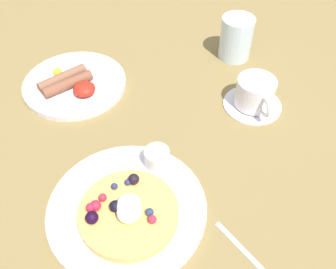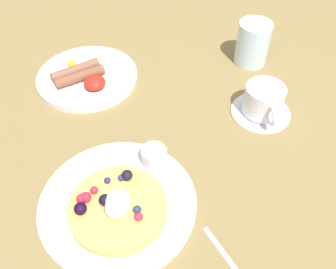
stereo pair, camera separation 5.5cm
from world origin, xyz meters
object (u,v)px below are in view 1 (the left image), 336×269
water_glass (236,38)px  coffee_saucer (252,104)px  syrup_ramekin (159,157)px  breakfast_plate (75,84)px  coffee_cup (255,92)px  pancake_plate (127,208)px

water_glass → coffee_saucer: bearing=-85.6°
syrup_ramekin → coffee_saucer: bearing=39.2°
breakfast_plate → coffee_cup: 0.39m
pancake_plate → coffee_saucer: (0.25, 0.25, -0.00)m
syrup_ramekin → pancake_plate: bearing=-121.5°
breakfast_plate → coffee_cup: coffee_cup is taller
syrup_ramekin → water_glass: (0.18, 0.34, 0.02)m
coffee_cup → breakfast_plate: bearing=169.2°
syrup_ramekin → coffee_cup: size_ratio=0.41×
syrup_ramekin → breakfast_plate: syrup_ramekin is taller
syrup_ramekin → breakfast_plate: 0.30m
breakfast_plate → coffee_cup: (0.38, -0.07, 0.03)m
breakfast_plate → coffee_saucer: size_ratio=1.85×
breakfast_plate → coffee_saucer: bearing=-10.6°
pancake_plate → coffee_cup: size_ratio=2.38×
pancake_plate → water_glass: bearing=61.0°
pancake_plate → breakfast_plate: size_ratio=1.15×
pancake_plate → breakfast_plate: 0.34m
coffee_saucer → coffee_cup: 0.03m
breakfast_plate → coffee_cup: size_ratio=2.06×
coffee_saucer → water_glass: bearing=94.4°
pancake_plate → water_glass: size_ratio=2.59×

